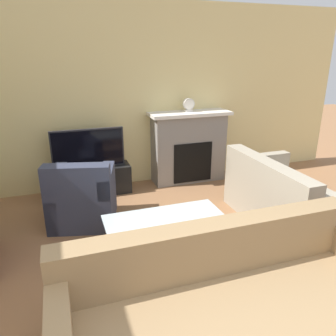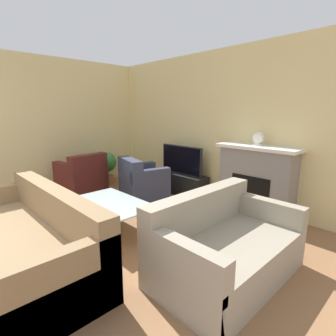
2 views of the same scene
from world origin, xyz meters
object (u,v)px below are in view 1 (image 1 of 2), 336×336
object	(u,v)px
couch_sectional	(231,313)
coffee_table	(167,225)
couch_loveseat	(286,200)
armchair_accent	(83,200)
mantel_clock	(189,105)
tv	(88,149)

from	to	relation	value
couch_sectional	coffee_table	size ratio (longest dim) A/B	1.98
couch_sectional	coffee_table	distance (m)	1.12
couch_loveseat	armchair_accent	world-z (taller)	same
coffee_table	mantel_clock	size ratio (longest dim) A/B	5.81
tv	couch_loveseat	size ratio (longest dim) A/B	0.65
couch_sectional	armchair_accent	bearing A→B (deg)	110.22
armchair_accent	tv	bearing A→B (deg)	-87.85
armchair_accent	coffee_table	xyz separation A→B (m)	(0.72, -1.07, 0.09)
couch_sectional	tv	bearing A→B (deg)	101.51
couch_sectional	couch_loveseat	size ratio (longest dim) A/B	1.52
coffee_table	tv	bearing A→B (deg)	105.52
couch_loveseat	tv	bearing A→B (deg)	52.58
tv	coffee_table	distance (m)	2.02
mantel_clock	couch_loveseat	bearing A→B (deg)	-70.94
armchair_accent	mantel_clock	size ratio (longest dim) A/B	4.39
couch_sectional	coffee_table	world-z (taller)	couch_sectional
couch_loveseat	mantel_clock	bearing A→B (deg)	19.06
couch_sectional	mantel_clock	distance (m)	3.38
couch_loveseat	coffee_table	bearing A→B (deg)	99.87
couch_sectional	mantel_clock	xyz separation A→B (m)	(0.94, 3.11, 0.94)
couch_sectional	coffee_table	xyz separation A→B (m)	(-0.08, 1.11, 0.11)
couch_loveseat	armchair_accent	distance (m)	2.46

